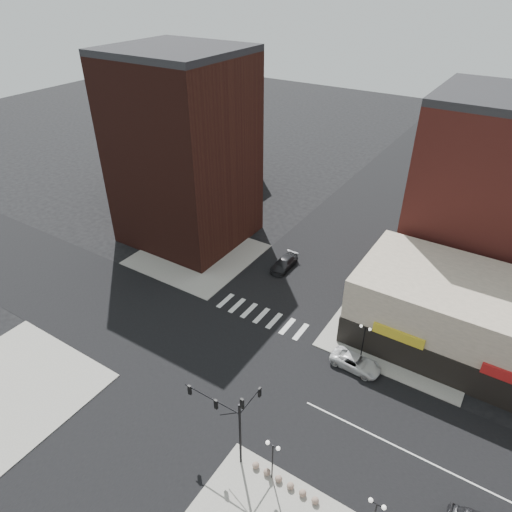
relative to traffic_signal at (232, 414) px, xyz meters
The scene contains 17 objects.
ground 11.76m from the traffic_signal, 132.74° to the left, with size 240.00×240.00×0.00m, color black.
road_ew 11.76m from the traffic_signal, 132.74° to the left, with size 200.00×14.00×0.02m, color black.
road_ns 11.76m from the traffic_signal, 132.74° to the left, with size 14.00×200.00×0.02m, color black.
sidewalk_nw 31.55m from the traffic_signal, 134.23° to the left, with size 15.00×15.00×0.12m, color gray.
sidewalk_ne 23.99m from the traffic_signal, 71.98° to the left, with size 15.00×15.00×0.12m, color gray.
sidewalk_sw 23.26m from the traffic_signal, 162.94° to the right, with size 15.00×15.00×0.12m, color gray.
building_nw 37.93m from the traffic_signal, 134.90° to the left, with size 16.00×15.00×25.00m, color #341510.
building_nw_low 57.36m from the traffic_signal, 133.17° to the left, with size 20.00×18.00×12.00m, color #341510.
building_ne_midrise 39.60m from the traffic_signal, 72.51° to the left, with size 18.00×15.00×22.00m, color maroon.
building_ne_row 26.71m from the traffic_signal, 58.92° to the left, with size 24.20×12.20×8.00m.
traffic_signal is the anchor object (origin of this frame).
street_lamp_se_a 4.12m from the traffic_signal, ahead, with size 1.22×0.32×4.16m.
street_lamp_se_b 11.88m from the traffic_signal, ahead, with size 1.22×0.32×4.16m.
street_lamp_ne 16.62m from the traffic_signal, 73.25° to the left, with size 1.22×0.32×4.16m.
bollard_row 6.69m from the traffic_signal, ahead, with size 5.81×0.56×0.56m.
white_suv 15.70m from the traffic_signal, 71.53° to the left, with size 2.33×5.05×1.40m, color silver.
dark_sedan_north 28.15m from the traffic_signal, 111.04° to the left, with size 2.03×5.00×1.45m, color black.
Camera 1 is at (21.12, -26.14, 34.02)m, focal length 32.00 mm.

